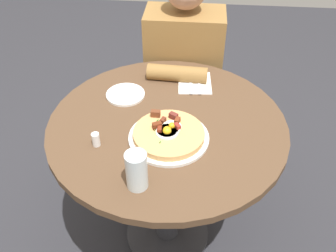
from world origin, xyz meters
TOP-DOWN VIEW (x-y plane):
  - ground_plane at (0.00, 0.00)m, footprint 6.00×6.00m
  - dining_table at (0.00, 0.00)m, footprint 0.91×0.91m
  - person_seated at (-0.03, -0.57)m, footprint 0.38×0.46m
  - pizza_plate at (-0.01, 0.09)m, footprint 0.29×0.29m
  - breakfast_pizza at (-0.01, 0.09)m, footprint 0.26×0.26m
  - bread_plate at (0.19, -0.15)m, footprint 0.16×0.16m
  - napkin at (-0.09, -0.27)m, footprint 0.15×0.18m
  - fork at (-0.08, -0.27)m, footprint 0.02×0.18m
  - knife at (-0.11, -0.27)m, footprint 0.02×0.18m
  - water_glass at (0.06, 0.32)m, footprint 0.07×0.07m
  - salt_shaker at (0.24, 0.15)m, footprint 0.03×0.03m

SIDE VIEW (x-z plane):
  - ground_plane at x=0.00m, z-range 0.00..0.00m
  - person_seated at x=-0.03m, z-range -0.06..1.07m
  - dining_table at x=0.00m, z-range 0.19..0.93m
  - napkin at x=-0.09m, z-range 0.74..0.74m
  - bread_plate at x=0.19m, z-range 0.74..0.75m
  - pizza_plate at x=-0.01m, z-range 0.74..0.75m
  - fork at x=-0.08m, z-range 0.74..0.75m
  - knife at x=-0.11m, z-range 0.74..0.75m
  - breakfast_pizza at x=-0.01m, z-range 0.74..0.79m
  - salt_shaker at x=0.24m, z-range 0.74..0.79m
  - water_glass at x=0.06m, z-range 0.74..0.87m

